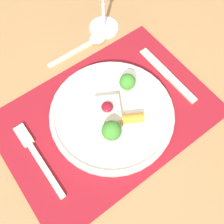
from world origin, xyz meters
TOP-DOWN VIEW (x-y plane):
  - ground_plane at (0.00, 0.00)m, footprint 8.00×8.00m
  - dining_table at (0.00, 0.00)m, footprint 1.15×1.26m
  - placemat at (0.00, 0.00)m, footprint 0.47×0.33m
  - dinner_plate at (0.01, -0.01)m, footprint 0.28×0.28m
  - fork at (-0.18, 0.01)m, footprint 0.02×0.19m
  - knife at (0.18, -0.01)m, footprint 0.02×0.19m
  - spoon at (0.09, 0.20)m, footprint 0.17×0.04m

SIDE VIEW (x-z plane):
  - ground_plane at x=0.00m, z-range 0.00..0.00m
  - dining_table at x=0.00m, z-range 0.29..1.05m
  - placemat at x=0.00m, z-range 0.76..0.76m
  - spoon at x=0.09m, z-range 0.76..0.77m
  - fork at x=-0.18m, z-range 0.76..0.77m
  - knife at x=0.18m, z-range 0.76..0.77m
  - dinner_plate at x=0.01m, z-range 0.74..0.81m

